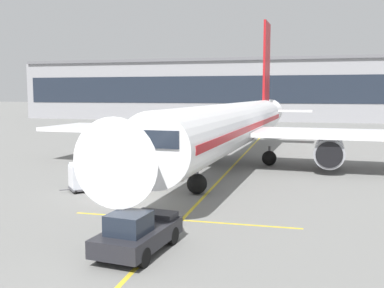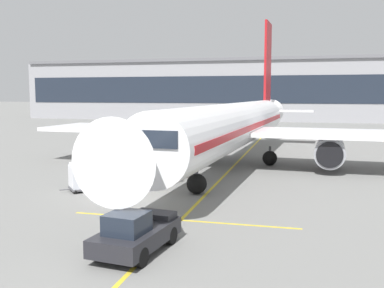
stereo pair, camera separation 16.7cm
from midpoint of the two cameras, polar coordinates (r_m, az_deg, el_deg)
ground_plane at (r=27.47m, az=-8.75°, el=-7.16°), size 600.00×600.00×0.00m
parked_airplane at (r=39.73m, az=5.84°, el=2.39°), size 37.19×47.41×15.62m
belt_loader at (r=32.48m, az=-4.14°, el=-3.47°), size 4.94×4.41×2.81m
baggage_cart_lead at (r=31.18m, az=-9.50°, el=-3.66°), size 2.60×2.51×1.91m
baggage_cart_second at (r=30.34m, az=-13.55°, el=-4.04°), size 2.60×2.51×1.91m
pushback_tug at (r=18.40m, az=-7.03°, el=-11.35°), size 2.64×4.63×1.83m
ground_crew_by_loader at (r=32.03m, az=-5.78°, el=-3.34°), size 0.51×0.40×1.74m
ground_crew_by_carts at (r=30.09m, az=-4.10°, el=-3.96°), size 0.48×0.42×1.74m
ground_crew_marshaller at (r=29.35m, az=-8.41°, el=-4.28°), size 0.33×0.55×1.74m
safety_cone_engine_keepout at (r=37.83m, az=-3.12°, el=-2.88°), size 0.53×0.53×0.61m
safety_cone_wingtip at (r=41.43m, az=-4.49°, el=-1.97°), size 0.67×0.67×0.75m
safety_cone_nose_mark at (r=37.64m, az=-3.67°, el=-2.89°), size 0.59×0.59×0.67m
apron_guidance_line_lead_in at (r=39.32m, az=5.41°, el=-2.97°), size 0.20×110.00×0.01m
apron_guidance_line_stop_bar at (r=22.91m, az=-1.09°, el=-9.84°), size 12.00×0.20×0.01m
terminal_building at (r=114.77m, az=8.95°, el=6.91°), size 120.86×21.22×14.99m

